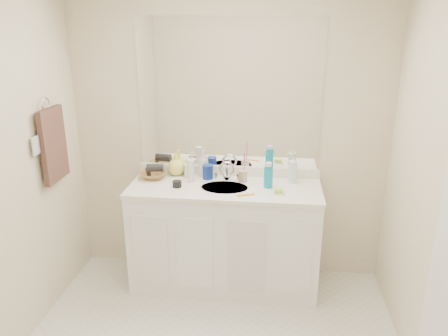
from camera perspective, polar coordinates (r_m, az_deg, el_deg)
The scene contains 25 objects.
wall_back at distance 3.61m, azimuth 0.60°, elevation 3.92°, with size 2.60×0.02×2.40m, color beige.
vanity_cabinet at distance 3.64m, azimuth 0.09°, elevation -9.08°, with size 1.50×0.55×0.85m, color white.
countertop at distance 3.46m, azimuth 0.10°, elevation -2.63°, with size 1.52×0.57×0.03m, color white.
backsplash at distance 3.68m, azimuth 0.56°, elevation -0.35°, with size 1.52×0.03×0.08m, color white.
sink_basin at distance 3.44m, azimuth 0.06°, elevation -2.71°, with size 0.37×0.37×0.02m, color #BAB7A2.
faucet at distance 3.58m, azimuth 0.39°, elevation -0.65°, with size 0.02×0.02×0.11m, color silver.
mirror at distance 3.53m, azimuth 0.61°, elevation 9.55°, with size 1.48×0.01×1.20m, color white.
blue_mug at distance 3.60m, azimuth -2.11°, elevation -0.50°, with size 0.09×0.09×0.12m, color navy.
tan_cup at distance 3.54m, azimuth 2.46°, elevation -1.06°, with size 0.07×0.07×0.10m, color beige.
toothbrush at distance 3.50m, azimuth 2.65°, elevation 0.51°, with size 0.01×0.01×0.20m, color #FF43AD.
mouthwash_bottle at distance 3.43m, azimuth 5.82°, elevation -1.19°, with size 0.07×0.07×0.17m, color #0E91A9.
clear_pump_bottle at distance 3.55m, azimuth 8.97°, elevation -0.50°, with size 0.07×0.07×0.18m, color white.
soap_dish at distance 3.33m, azimuth 7.10°, elevation -3.29°, with size 0.09×0.07×0.01m, color white.
green_soap at distance 3.32m, azimuth 7.11°, elevation -2.98°, with size 0.07×0.05×0.02m, color #B1DB35.
orange_comb at distance 3.28m, azimuth 2.86°, elevation -3.53°, with size 0.14×0.03×0.01m, color orange.
dark_jar at distance 3.45m, azimuth -6.15°, elevation -2.08°, with size 0.07×0.07×0.05m, color black.
extra_white_bottle at distance 3.53m, azimuth -4.32°, elevation -0.35°, with size 0.06×0.06×0.18m, color white.
soap_bottle_white at distance 3.66m, azimuth -2.78°, elevation 0.48°, with size 0.08×0.08×0.20m, color white.
soap_bottle_cream at distance 3.65m, azimuth -4.63°, elevation 0.12°, with size 0.08×0.08×0.17m, color #F1EFC4.
soap_bottle_yellow at distance 3.70m, azimuth -6.24°, elevation 0.53°, with size 0.15×0.15×0.19m, color #F9F260.
wicker_basket at distance 3.67m, azimuth -9.25°, elevation -0.87°, with size 0.22×0.22×0.05m, color olive.
hair_dryer at distance 3.65m, azimuth -8.99°, elevation 0.04°, with size 0.07×0.07×0.14m, color black.
towel_ring at distance 3.42m, azimuth -22.28°, elevation 7.67°, with size 0.11×0.11×0.01m, color silver.
hand_towel at distance 3.47m, azimuth -21.38°, elevation 2.84°, with size 0.04×0.32×0.55m, color #311F1A.
switch_plate at distance 3.30m, azimuth -23.38°, elevation 2.70°, with size 0.01×0.09×0.13m, color silver.
Camera 1 is at (0.37, -2.17, 2.14)m, focal length 35.00 mm.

